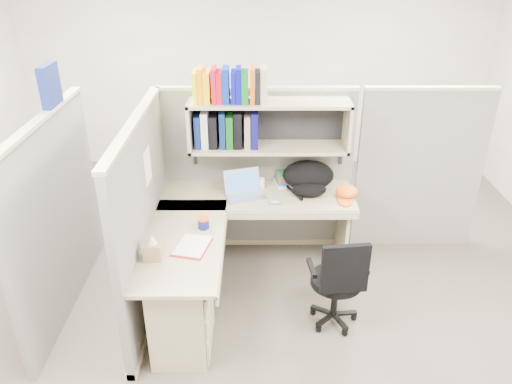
{
  "coord_description": "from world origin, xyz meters",
  "views": [
    {
      "loc": [
        -0.02,
        -3.44,
        2.8
      ],
      "look_at": [
        -0.01,
        0.25,
        0.92
      ],
      "focal_mm": 35.0,
      "sensor_mm": 36.0,
      "label": 1
    }
  ],
  "objects_px": {
    "desk": "(206,278)",
    "task_chair": "(336,295)",
    "laptop": "(245,186)",
    "snack_canister": "(203,223)",
    "backpack": "(309,178)"
  },
  "relations": [
    {
      "from": "desk",
      "to": "task_chair",
      "type": "height_order",
      "value": "task_chair"
    },
    {
      "from": "laptop",
      "to": "task_chair",
      "type": "relative_size",
      "value": 0.38
    },
    {
      "from": "desk",
      "to": "laptop",
      "type": "distance_m",
      "value": 0.94
    },
    {
      "from": "desk",
      "to": "snack_canister",
      "type": "bearing_deg",
      "value": 95.39
    },
    {
      "from": "desk",
      "to": "snack_canister",
      "type": "xyz_separation_m",
      "value": [
        -0.03,
        0.27,
        0.34
      ]
    },
    {
      "from": "laptop",
      "to": "backpack",
      "type": "xyz_separation_m",
      "value": [
        0.57,
        0.11,
        0.02
      ]
    },
    {
      "from": "snack_canister",
      "to": "laptop",
      "type": "bearing_deg",
      "value": 58.05
    },
    {
      "from": "backpack",
      "to": "task_chair",
      "type": "bearing_deg",
      "value": -87.32
    },
    {
      "from": "snack_canister",
      "to": "desk",
      "type": "bearing_deg",
      "value": -84.61
    },
    {
      "from": "snack_canister",
      "to": "task_chair",
      "type": "height_order",
      "value": "task_chair"
    },
    {
      "from": "laptop",
      "to": "task_chair",
      "type": "xyz_separation_m",
      "value": [
        0.72,
        -0.83,
        -0.54
      ]
    },
    {
      "from": "task_chair",
      "to": "snack_canister",
      "type": "bearing_deg",
      "value": 163.75
    },
    {
      "from": "laptop",
      "to": "backpack",
      "type": "bearing_deg",
      "value": -6.68
    },
    {
      "from": "snack_canister",
      "to": "task_chair",
      "type": "xyz_separation_m",
      "value": [
        1.05,
        -0.31,
        -0.48
      ]
    },
    {
      "from": "laptop",
      "to": "snack_canister",
      "type": "relative_size",
      "value": 3.45
    }
  ]
}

